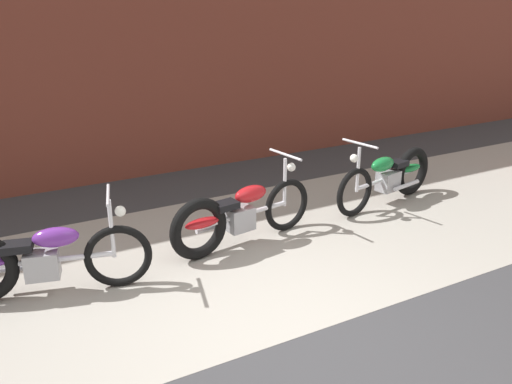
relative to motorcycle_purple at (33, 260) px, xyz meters
The scene contains 6 objects.
ground_plane 2.62m from the motorcycle_purple, 45.10° to the right, with size 80.00×80.00×0.00m, color #38383A.
sidewalk_slab 1.87m from the motorcycle_purple, ahead, with size 36.00×3.50×0.01m, color #9E998E.
brick_building_wall 4.32m from the motorcycle_purple, 61.56° to the left, with size 36.00×0.50×4.78m, color brown.
motorcycle_purple is the anchor object (origin of this frame).
motorcycle_red 2.23m from the motorcycle_purple, ahead, with size 2.00×0.60×1.03m.
motorcycle_green 4.87m from the motorcycle_purple, ahead, with size 1.99×0.67×1.03m.
Camera 1 is at (-2.12, -3.28, 2.83)m, focal length 37.27 mm.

